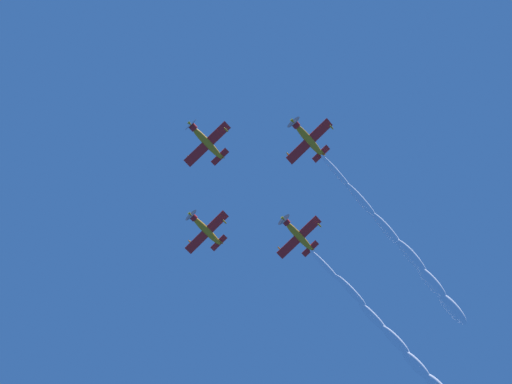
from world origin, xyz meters
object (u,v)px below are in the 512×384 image
airplane_lead (206,141)px  airplane_left_wingman (308,138)px  airplane_right_wingman (205,229)px  airplane_slot_tail (297,235)px

airplane_lead → airplane_left_wingman: size_ratio=0.99×
airplane_lead → airplane_left_wingman: bearing=-16.4°
airplane_lead → airplane_right_wingman: size_ratio=1.00×
airplane_left_wingman → airplane_slot_tail: airplane_left_wingman is taller
airplane_left_wingman → airplane_right_wingman: airplane_right_wingman is taller
airplane_lead → airplane_right_wingman: 16.20m
airplane_right_wingman → airplane_slot_tail: airplane_right_wingman is taller
airplane_right_wingman → airplane_left_wingman: bearing=-58.3°
airplane_right_wingman → airplane_slot_tail: 16.15m
airplane_lead → airplane_slot_tail: 22.58m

